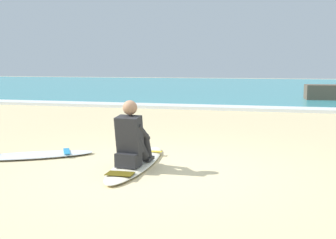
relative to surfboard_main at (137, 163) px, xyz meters
The scene contains 6 objects.
ground_plane 0.51m from the surfboard_main, 40.45° to the right, with size 80.00×80.00×0.00m, color beige.
sea 21.82m from the surfboard_main, 88.98° to the left, with size 80.00×28.00×0.10m, color teal.
breaking_foam 8.12m from the surfboard_main, 87.26° to the left, with size 80.00×0.90×0.11m, color white.
surfboard_main is the anchor object (origin of this frame).
surfer_seated 0.49m from the surfboard_main, 84.61° to the right, with size 0.42×0.73×0.95m.
surfboard_spare_near 1.84m from the surfboard_main, behind, with size 1.98×1.44×0.08m.
Camera 1 is at (1.56, -5.48, 1.53)m, focal length 43.94 mm.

